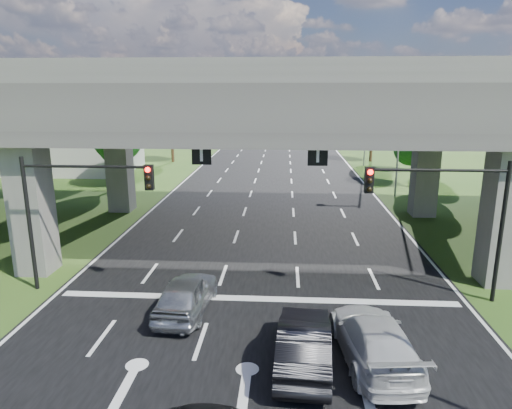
# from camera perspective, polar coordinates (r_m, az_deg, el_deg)

# --- Properties ---
(ground) EXTENTS (160.00, 160.00, 0.00)m
(ground) POSITION_cam_1_polar(r_m,az_deg,el_deg) (16.88, -0.63, -16.93)
(ground) COLOR #284A17
(ground) RESTS_ON ground
(road) EXTENTS (18.00, 120.00, 0.03)m
(road) POSITION_cam_1_polar(r_m,az_deg,el_deg) (25.95, 1.00, -5.51)
(road) COLOR black
(road) RESTS_ON ground
(overpass) EXTENTS (80.00, 15.00, 10.00)m
(overpass) POSITION_cam_1_polar(r_m,az_deg,el_deg) (26.48, 1.28, 12.35)
(overpass) COLOR #3C3936
(overpass) RESTS_ON ground
(warehouse) EXTENTS (20.00, 10.00, 4.00)m
(warehouse) POSITION_cam_1_polar(r_m,az_deg,el_deg) (56.77, -25.06, 5.92)
(warehouse) COLOR #9E9E99
(warehouse) RESTS_ON ground
(signal_right) EXTENTS (5.76, 0.54, 6.00)m
(signal_right) POSITION_cam_1_polar(r_m,az_deg,el_deg) (20.09, 23.09, -0.06)
(signal_right) COLOR black
(signal_right) RESTS_ON ground
(signal_left) EXTENTS (5.76, 0.54, 6.00)m
(signal_left) POSITION_cam_1_polar(r_m,az_deg,el_deg) (20.92, -21.71, 0.59)
(signal_left) COLOR black
(signal_left) RESTS_ON ground
(streetlight_far) EXTENTS (3.38, 0.25, 10.00)m
(streetlight_far) POSITION_cam_1_polar(r_m,az_deg,el_deg) (39.59, 16.99, 9.29)
(streetlight_far) COLOR gray
(streetlight_far) RESTS_ON ground
(streetlight_beyond) EXTENTS (3.38, 0.25, 10.00)m
(streetlight_beyond) POSITION_cam_1_polar(r_m,az_deg,el_deg) (55.26, 13.23, 10.69)
(streetlight_beyond) COLOR gray
(streetlight_beyond) RESTS_ON ground
(tree_left_near) EXTENTS (4.50, 4.50, 7.80)m
(tree_left_near) POSITION_cam_1_polar(r_m,az_deg,el_deg) (43.33, -16.90, 8.28)
(tree_left_near) COLOR black
(tree_left_near) RESTS_ON ground
(tree_left_mid) EXTENTS (3.91, 3.90, 6.76)m
(tree_left_mid) POSITION_cam_1_polar(r_m,az_deg,el_deg) (51.89, -16.94, 8.41)
(tree_left_mid) COLOR black
(tree_left_mid) RESTS_ON ground
(tree_left_far) EXTENTS (4.80, 4.80, 8.32)m
(tree_left_far) POSITION_cam_1_polar(r_m,az_deg,el_deg) (58.27, -10.51, 10.27)
(tree_left_far) COLOR black
(tree_left_far) RESTS_ON ground
(tree_right_near) EXTENTS (4.20, 4.20, 7.28)m
(tree_right_near) POSITION_cam_1_polar(r_m,az_deg,el_deg) (44.29, 19.44, 7.78)
(tree_right_near) COLOR black
(tree_right_near) RESTS_ON ground
(tree_right_mid) EXTENTS (3.91, 3.90, 6.76)m
(tree_right_mid) POSITION_cam_1_polar(r_m,az_deg,el_deg) (52.81, 20.27, 8.24)
(tree_right_mid) COLOR black
(tree_right_mid) RESTS_ON ground
(tree_right_far) EXTENTS (4.50, 4.50, 7.80)m
(tree_right_far) POSITION_cam_1_polar(r_m,az_deg,el_deg) (59.59, 14.42, 9.84)
(tree_right_far) COLOR black
(tree_right_far) RESTS_ON ground
(car_silver) EXTENTS (2.11, 4.62, 1.54)m
(car_silver) POSITION_cam_1_polar(r_m,az_deg,el_deg) (18.76, -8.70, -11.01)
(car_silver) COLOR #A3A7AB
(car_silver) RESTS_ON road
(car_dark) EXTENTS (1.93, 4.84, 1.56)m
(car_dark) POSITION_cam_1_polar(r_m,az_deg,el_deg) (15.40, 6.00, -16.80)
(car_dark) COLOR black
(car_dark) RESTS_ON road
(car_white) EXTENTS (2.68, 5.47, 1.53)m
(car_white) POSITION_cam_1_polar(r_m,az_deg,el_deg) (16.00, 14.52, -15.99)
(car_white) COLOR #BBBBBB
(car_white) RESTS_ON road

